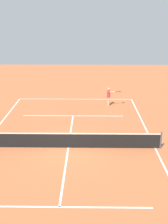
# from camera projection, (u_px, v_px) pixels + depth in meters

# --- Properties ---
(ground_plane) EXTENTS (60.00, 60.00, 0.00)m
(ground_plane) POSITION_uv_depth(u_px,v_px,m) (68.00, 148.00, 18.31)
(ground_plane) COLOR #B76038
(court_lines) EXTENTS (10.77, 21.45, 0.01)m
(court_lines) POSITION_uv_depth(u_px,v_px,m) (68.00, 148.00, 18.31)
(court_lines) COLOR white
(court_lines) RESTS_ON ground
(tennis_net) EXTENTS (11.37, 0.10, 1.07)m
(tennis_net) POSITION_uv_depth(u_px,v_px,m) (68.00, 140.00, 18.15)
(tennis_net) COLOR #4C4C51
(tennis_net) RESTS_ON ground
(player_serving) EXTENTS (1.29, 0.45, 1.63)m
(player_serving) POSITION_uv_depth(u_px,v_px,m) (109.00, 95.00, 26.20)
(player_serving) COLOR #D8A884
(player_serving) RESTS_ON ground
(tennis_ball) EXTENTS (0.07, 0.07, 0.07)m
(tennis_ball) POSITION_uv_depth(u_px,v_px,m) (111.00, 113.00, 24.54)
(tennis_ball) COLOR #CCE033
(tennis_ball) RESTS_ON ground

